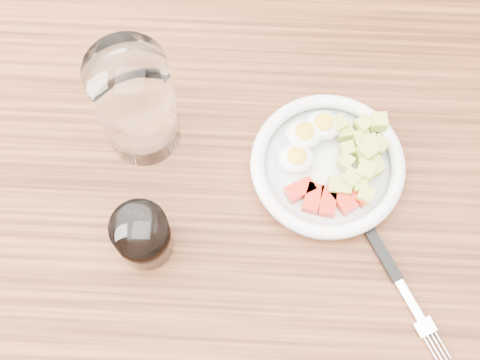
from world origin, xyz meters
name	(u,v)px	position (x,y,z in m)	size (l,w,h in m)	color
ground	(244,302)	(0.00, 0.00, 0.00)	(4.00, 4.00, 0.00)	brown
dining_table	(247,219)	(0.00, 0.00, 0.67)	(1.50, 0.90, 0.77)	brown
bowl	(328,163)	(0.10, 0.04, 0.79)	(0.19, 0.19, 0.05)	white
fork	(389,266)	(0.17, -0.08, 0.77)	(0.11, 0.18, 0.01)	black
water_glass	(136,104)	(-0.14, 0.08, 0.85)	(0.09, 0.09, 0.17)	white
coffee_glass	(143,236)	(-0.12, -0.07, 0.81)	(0.07, 0.07, 0.08)	white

